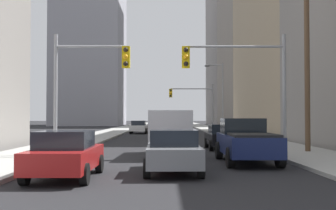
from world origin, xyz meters
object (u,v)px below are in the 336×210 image
(pickup_truck_navy, at_px, (246,141))
(traffic_signal_near_left, at_px, (88,74))
(sedan_black, at_px, (223,137))
(sedan_grey, at_px, (173,151))
(sedan_white, at_px, (139,127))
(traffic_signal_far_right, at_px, (193,99))
(traffic_signal_near_right, at_px, (239,73))
(cargo_van_silver, at_px, (171,130))
(sedan_red, at_px, (66,154))

(pickup_truck_navy, height_order, traffic_signal_near_left, traffic_signal_near_left)
(pickup_truck_navy, distance_m, sedan_black, 7.37)
(sedan_grey, xyz_separation_m, sedan_white, (-3.39, 34.64, 0.00))
(sedan_grey, bearing_deg, traffic_signal_far_right, 85.03)
(traffic_signal_near_left, height_order, traffic_signal_near_right, same)
(traffic_signal_near_left, bearing_deg, sedan_grey, -54.26)
(pickup_truck_navy, relative_size, sedan_grey, 1.29)
(cargo_van_silver, bearing_deg, traffic_signal_near_right, -13.94)
(sedan_black, height_order, traffic_signal_near_right, traffic_signal_near_right)
(traffic_signal_near_left, bearing_deg, sedan_white, 88.71)
(traffic_signal_near_left, bearing_deg, traffic_signal_far_right, 76.83)
(sedan_grey, height_order, sedan_black, same)
(sedan_red, xyz_separation_m, sedan_black, (6.67, 11.93, 0.00))
(sedan_black, distance_m, traffic_signal_near_left, 9.40)
(sedan_white, height_order, traffic_signal_near_left, traffic_signal_near_left)
(pickup_truck_navy, distance_m, cargo_van_silver, 4.49)
(sedan_red, xyz_separation_m, traffic_signal_far_right, (6.62, 37.69, 3.35))
(cargo_van_silver, height_order, traffic_signal_far_right, traffic_signal_far_right)
(traffic_signal_near_right, distance_m, traffic_signal_far_right, 30.77)
(sedan_grey, xyz_separation_m, traffic_signal_near_left, (-4.04, 5.61, 3.27))
(sedan_red, relative_size, sedan_black, 1.00)
(sedan_black, bearing_deg, traffic_signal_near_left, -145.37)
(cargo_van_silver, distance_m, sedan_grey, 6.45)
(sedan_black, bearing_deg, sedan_white, 105.36)
(pickup_truck_navy, xyz_separation_m, traffic_signal_near_left, (-7.23, 2.36, 3.11))
(sedan_black, relative_size, sedan_white, 0.99)
(cargo_van_silver, bearing_deg, sedan_red, -114.31)
(cargo_van_silver, bearing_deg, sedan_grey, -90.31)
(sedan_grey, distance_m, sedan_black, 11.10)
(pickup_truck_navy, distance_m, traffic_signal_near_left, 8.21)
(sedan_grey, bearing_deg, sedan_red, -159.34)
(sedan_black, bearing_deg, traffic_signal_far_right, 90.11)
(sedan_white, distance_m, traffic_signal_far_right, 7.56)
(sedan_white, bearing_deg, sedan_black, -74.64)
(cargo_van_silver, bearing_deg, sedan_black, 52.86)
(pickup_truck_navy, bearing_deg, traffic_signal_far_right, 90.04)
(sedan_red, bearing_deg, traffic_signal_far_right, 80.04)
(pickup_truck_navy, height_order, sedan_black, pickup_truck_navy)
(pickup_truck_navy, distance_m, sedan_red, 8.06)
(sedan_black, bearing_deg, sedan_red, -119.22)
(traffic_signal_near_right, bearing_deg, traffic_signal_near_left, -179.99)
(sedan_black, xyz_separation_m, traffic_signal_near_left, (-7.25, -5.01, 3.27))
(traffic_signal_near_left, relative_size, traffic_signal_near_right, 1.00)
(sedan_red, bearing_deg, traffic_signal_near_right, 45.60)
(cargo_van_silver, distance_m, sedan_white, 28.42)
(sedan_red, height_order, traffic_signal_near_left, traffic_signal_near_left)
(traffic_signal_near_left, xyz_separation_m, traffic_signal_near_right, (7.36, 0.00, 0.06))
(cargo_van_silver, relative_size, sedan_grey, 1.25)
(cargo_van_silver, xyz_separation_m, traffic_signal_near_left, (-4.08, -0.82, 2.75))
(sedan_red, relative_size, sedan_grey, 0.99)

